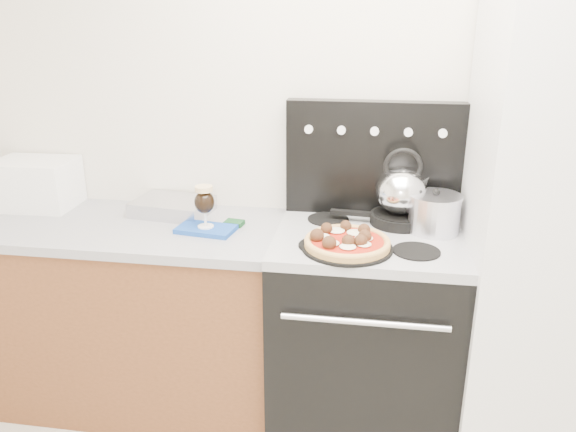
% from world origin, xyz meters
% --- Properties ---
extents(room_shell, '(3.52, 3.01, 2.52)m').
position_xyz_m(room_shell, '(0.00, 0.29, 1.25)').
color(room_shell, beige).
rests_on(room_shell, ground).
extents(base_cabinet, '(1.45, 0.60, 0.86)m').
position_xyz_m(base_cabinet, '(-1.02, 1.20, 0.43)').
color(base_cabinet, brown).
rests_on(base_cabinet, ground).
extents(countertop, '(1.48, 0.63, 0.04)m').
position_xyz_m(countertop, '(-1.02, 1.20, 0.88)').
color(countertop, '#9C9CA3').
rests_on(countertop, base_cabinet).
extents(stove_body, '(0.76, 0.65, 0.88)m').
position_xyz_m(stove_body, '(0.08, 1.18, 0.44)').
color(stove_body, black).
rests_on(stove_body, ground).
extents(cooktop, '(0.76, 0.65, 0.04)m').
position_xyz_m(cooktop, '(0.08, 1.18, 0.90)').
color(cooktop, '#ADADB2').
rests_on(cooktop, stove_body).
extents(backguard, '(0.76, 0.08, 0.50)m').
position_xyz_m(backguard, '(0.08, 1.45, 1.17)').
color(backguard, black).
rests_on(backguard, cooktop).
extents(fridge, '(0.64, 0.68, 1.90)m').
position_xyz_m(fridge, '(0.78, 1.15, 0.95)').
color(fridge, silver).
rests_on(fridge, ground).
extents(toaster_oven, '(0.37, 0.28, 0.23)m').
position_xyz_m(toaster_oven, '(-1.49, 1.36, 1.01)').
color(toaster_oven, white).
rests_on(toaster_oven, countertop).
extents(foil_sheet, '(0.36, 0.29, 0.07)m').
position_xyz_m(foil_sheet, '(-0.82, 1.35, 0.93)').
color(foil_sheet, silver).
rests_on(foil_sheet, countertop).
extents(oven_mitt, '(0.26, 0.17, 0.02)m').
position_xyz_m(oven_mitt, '(-0.60, 1.16, 0.91)').
color(oven_mitt, '#1A49AD').
rests_on(oven_mitt, countertop).
extents(beer_glass, '(0.11, 0.11, 0.18)m').
position_xyz_m(beer_glass, '(-0.60, 1.16, 1.01)').
color(beer_glass, black).
rests_on(beer_glass, oven_mitt).
extents(pizza_pan, '(0.40, 0.40, 0.01)m').
position_xyz_m(pizza_pan, '(-0.00, 1.02, 0.93)').
color(pizza_pan, black).
rests_on(pizza_pan, cooktop).
extents(pizza, '(0.33, 0.33, 0.05)m').
position_xyz_m(pizza, '(-0.00, 1.02, 0.95)').
color(pizza, gold).
rests_on(pizza, pizza_pan).
extents(skillet, '(0.27, 0.27, 0.04)m').
position_xyz_m(skillet, '(0.20, 1.32, 0.94)').
color(skillet, black).
rests_on(skillet, cooktop).
extents(tea_kettle, '(0.25, 0.25, 0.24)m').
position_xyz_m(tea_kettle, '(0.20, 1.32, 1.08)').
color(tea_kettle, white).
rests_on(tea_kettle, skillet).
extents(stock_pot, '(0.26, 0.26, 0.15)m').
position_xyz_m(stock_pot, '(0.34, 1.25, 0.99)').
color(stock_pot, silver).
rests_on(stock_pot, cooktop).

